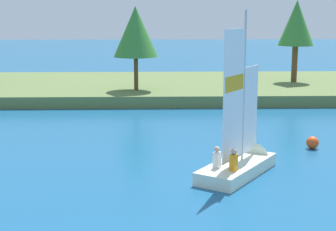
# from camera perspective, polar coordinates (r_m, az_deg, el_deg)

# --- Properties ---
(shore_bank) EXTENTS (80.00, 13.18, 0.74)m
(shore_bank) POSITION_cam_1_polar(r_m,az_deg,el_deg) (38.39, -4.17, 3.09)
(shore_bank) COLOR #5B703D
(shore_bank) RESTS_ON ground
(shoreline_tree_midright) EXTENTS (2.89, 2.89, 5.43)m
(shoreline_tree_midright) POSITION_cam_1_polar(r_m,az_deg,el_deg) (34.23, -3.56, 9.09)
(shoreline_tree_midright) COLOR brown
(shoreline_tree_midright) RESTS_ON shore_bank
(shoreline_tree_right) EXTENTS (2.56, 2.56, 5.89)m
(shoreline_tree_right) POSITION_cam_1_polar(r_m,az_deg,el_deg) (39.30, 13.82, 9.69)
(shoreline_tree_right) COLOR brown
(shoreline_tree_right) RESTS_ON shore_bank
(sailboat) EXTENTS (3.64, 4.42, 6.32)m
(sailboat) POSITION_cam_1_polar(r_m,az_deg,el_deg) (19.80, 8.38, -4.65)
(sailboat) COLOR silver
(sailboat) RESTS_ON ground
(channel_buoy) EXTENTS (0.54, 0.54, 0.54)m
(channel_buoy) POSITION_cam_1_polar(r_m,az_deg,el_deg) (23.50, 15.48, -2.86)
(channel_buoy) COLOR #E54C19
(channel_buoy) RESTS_ON ground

